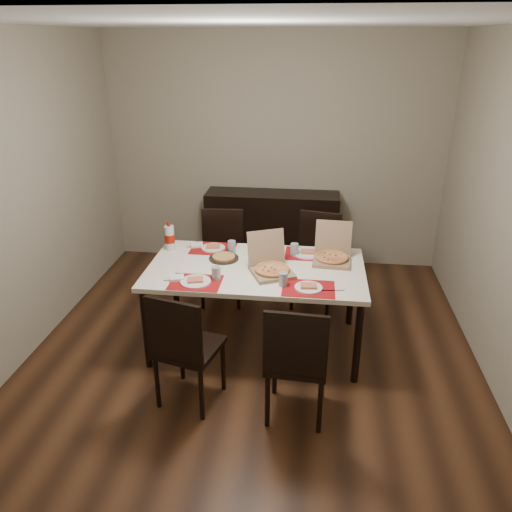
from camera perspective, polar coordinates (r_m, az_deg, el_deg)
name	(u,v)px	position (r m, az deg, el deg)	size (l,w,h in m)	color
ground	(253,352)	(4.43, -0.35, -10.92)	(3.80, 4.00, 0.02)	#472815
room_walls	(259,141)	(4.14, 0.35, 12.97)	(3.84, 4.02, 2.62)	gray
sideboard	(272,231)	(5.79, 1.84, 2.92)	(1.50, 0.40, 0.90)	black
dining_table	(256,274)	(4.19, 0.00, -2.08)	(1.80, 1.00, 0.75)	white
chair_near_left	(184,346)	(3.62, -8.25, -10.10)	(0.51, 0.51, 0.93)	black
chair_near_right	(296,359)	(3.46, 4.64, -11.62)	(0.44, 0.44, 0.93)	black
chair_far_left	(222,252)	(5.06, -3.90, 0.45)	(0.45, 0.45, 0.93)	black
chair_far_right	(317,256)	(5.01, 6.95, 0.05)	(0.50, 0.50, 0.93)	black
setting_near_left	(199,279)	(3.93, -6.55, -2.64)	(0.46, 0.30, 0.11)	#A80B0F
setting_near_right	(301,285)	(3.83, 5.15, -3.33)	(0.50, 0.30, 0.11)	#A80B0F
setting_far_left	(216,247)	(4.51, -4.57, 1.00)	(0.47, 0.30, 0.11)	#A80B0F
setting_far_right	(305,252)	(4.41, 5.57, 0.43)	(0.50, 0.30, 0.11)	#A80B0F
napkin_loose	(269,268)	(4.12, 1.52, -1.41)	(0.12, 0.11, 0.02)	white
pizza_box_center	(271,267)	(4.04, 1.71, -1.25)	(0.43, 0.45, 0.32)	#8C6E51
pizza_box_right	(332,255)	(4.31, 8.68, 0.12)	(0.33, 0.36, 0.31)	#8C6E51
faina_plate	(224,258)	(4.31, -3.70, -0.19)	(0.26, 0.26, 0.03)	black
dip_bowl	(274,255)	(4.36, 2.04, 0.12)	(0.10, 0.10, 0.03)	white
soda_bottle	(170,238)	(4.53, -9.83, 2.07)	(0.09, 0.09, 0.26)	silver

